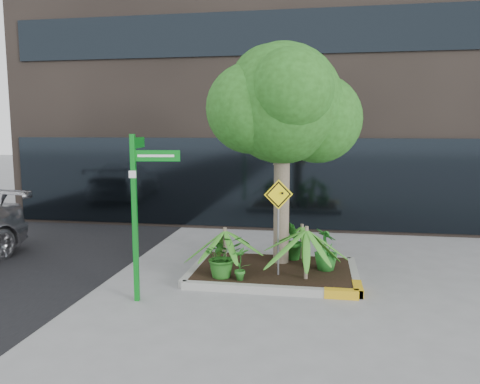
# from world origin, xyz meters

# --- Properties ---
(ground) EXTENTS (80.00, 80.00, 0.00)m
(ground) POSITION_xyz_m (0.00, 0.00, 0.00)
(ground) COLOR gray
(ground) RESTS_ON ground
(planter) EXTENTS (3.35, 2.36, 0.15)m
(planter) POSITION_xyz_m (0.23, 0.27, 0.10)
(planter) COLOR #9E9E99
(planter) RESTS_ON ground
(tree) EXTENTS (3.16, 2.80, 4.74)m
(tree) POSITION_xyz_m (0.30, 0.80, 3.46)
(tree) COLOR gray
(tree) RESTS_ON ground
(palm_front) EXTENTS (1.13, 1.13, 1.26)m
(palm_front) POSITION_xyz_m (0.86, -0.27, 1.09)
(palm_front) COLOR gray
(palm_front) RESTS_ON ground
(palm_left) EXTENTS (1.01, 1.01, 1.12)m
(palm_left) POSITION_xyz_m (-0.72, -0.13, 0.99)
(palm_left) COLOR gray
(palm_left) RESTS_ON ground
(palm_back) EXTENTS (0.86, 0.86, 0.95)m
(palm_back) POSITION_xyz_m (0.73, 1.13, 0.86)
(palm_back) COLOR gray
(palm_back) RESTS_ON ground
(shrub_a) EXTENTS (1.02, 1.02, 0.82)m
(shrub_a) POSITION_xyz_m (-0.71, -0.42, 0.56)
(shrub_a) COLOR #23621C
(shrub_a) RESTS_ON planter
(shrub_b) EXTENTS (0.65, 0.65, 0.84)m
(shrub_b) POSITION_xyz_m (1.24, 0.38, 0.57)
(shrub_b) COLOR #216F21
(shrub_b) RESTS_ON planter
(shrub_c) EXTENTS (0.48, 0.48, 0.65)m
(shrub_c) POSITION_xyz_m (-0.34, -0.55, 0.47)
(shrub_c) COLOR #297424
(shrub_c) RESTS_ON planter
(shrub_d) EXTENTS (0.51, 0.51, 0.86)m
(shrub_d) POSITION_xyz_m (0.56, 0.97, 0.58)
(shrub_d) COLOR #206A1E
(shrub_d) RESTS_ON planter
(street_sign_post) EXTENTS (0.90, 0.84, 2.87)m
(street_sign_post) POSITION_xyz_m (-1.95, -1.44, 1.77)
(street_sign_post) COLOR #0B7F1C
(street_sign_post) RESTS_ON ground
(cattle_sign) EXTENTS (0.53, 0.23, 1.86)m
(cattle_sign) POSITION_xyz_m (0.32, -0.10, 1.40)
(cattle_sign) COLOR slate
(cattle_sign) RESTS_ON ground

